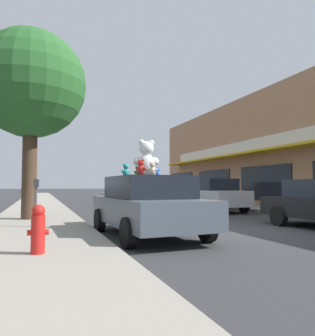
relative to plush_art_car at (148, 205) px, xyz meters
name	(u,v)px	position (x,y,z in m)	size (l,w,h in m)	color
ground_plane	(239,230)	(2.80, 0.27, -0.78)	(260.00, 260.00, 0.00)	#333335
sidewalk_near	(36,237)	(-2.59, 0.27, -0.70)	(2.78, 90.00, 0.16)	gray
plush_art_car	(148,205)	(0.00, 0.00, 0.00)	(2.19, 4.25, 1.49)	#4C5660
teddy_bear_giant	(146,159)	(0.04, 0.25, 1.16)	(0.69, 0.43, 0.95)	white
teddy_bear_teal	(126,170)	(-0.34, 0.89, 0.89)	(0.28, 0.20, 0.37)	teal
teddy_bear_blue	(158,172)	(0.40, 0.39, 0.83)	(0.17, 0.16, 0.25)	blue
teddy_bear_green	(138,171)	(-0.13, 0.47, 0.84)	(0.22, 0.15, 0.29)	green
teddy_bear_orange	(139,173)	(-0.04, 0.62, 0.81)	(0.17, 0.14, 0.23)	orange
teddy_bear_red	(141,168)	(-0.34, -0.52, 0.89)	(0.24, 0.28, 0.39)	red
teddy_bear_cream	(152,169)	(0.04, -0.23, 0.88)	(0.25, 0.23, 0.35)	beige
parked_car_far_center	(213,195)	(5.42, 6.32, 0.03)	(1.95, 4.01, 1.58)	#B7B7BC
parked_car_far_right	(171,193)	(5.42, 11.83, 0.01)	(2.12, 4.75, 1.52)	maroon
street_tree	(31,85)	(-2.86, 3.90, 3.86)	(3.63, 3.63, 6.34)	#473323
fire_hydrant	(38,229)	(-2.55, -2.07, -0.23)	(0.33, 0.22, 0.79)	red
parking_meter	(36,196)	(-2.62, 1.68, 0.19)	(0.14, 0.10, 1.27)	#4C4C51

